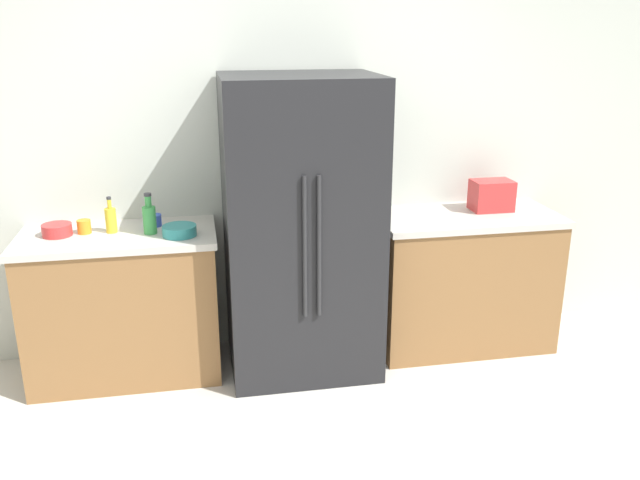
{
  "coord_description": "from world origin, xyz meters",
  "views": [
    {
      "loc": [
        -0.52,
        -2.51,
        2.09
      ],
      "look_at": [
        0.03,
        0.4,
        1.11
      ],
      "focal_mm": 37.13,
      "sensor_mm": 36.0,
      "label": 1
    }
  ],
  "objects_px": {
    "bowl_b": "(57,230)",
    "cup_a": "(154,220)",
    "bottle_b": "(111,219)",
    "toaster": "(492,195)",
    "bottle_a": "(149,218)",
    "cup_b": "(84,227)",
    "bowl_a": "(179,231)",
    "refrigerator": "(301,228)"
  },
  "relations": [
    {
      "from": "refrigerator",
      "to": "bowl_a",
      "type": "bearing_deg",
      "value": -177.95
    },
    {
      "from": "bowl_b",
      "to": "cup_a",
      "type": "bearing_deg",
      "value": 9.48
    },
    {
      "from": "refrigerator",
      "to": "toaster",
      "type": "height_order",
      "value": "refrigerator"
    },
    {
      "from": "bottle_a",
      "to": "bowl_b",
      "type": "xyz_separation_m",
      "value": [
        -0.53,
        0.06,
        -0.06
      ]
    },
    {
      "from": "refrigerator",
      "to": "bottle_a",
      "type": "relative_size",
      "value": 7.47
    },
    {
      "from": "bottle_a",
      "to": "bowl_a",
      "type": "height_order",
      "value": "bottle_a"
    },
    {
      "from": "bottle_b",
      "to": "cup_b",
      "type": "relative_size",
      "value": 2.7
    },
    {
      "from": "bottle_b",
      "to": "cup_b",
      "type": "distance_m",
      "value": 0.16
    },
    {
      "from": "bowl_a",
      "to": "bowl_b",
      "type": "distance_m",
      "value": 0.71
    },
    {
      "from": "cup_a",
      "to": "bowl_b",
      "type": "relative_size",
      "value": 0.5
    },
    {
      "from": "bottle_a",
      "to": "cup_a",
      "type": "distance_m",
      "value": 0.16
    },
    {
      "from": "refrigerator",
      "to": "toaster",
      "type": "relative_size",
      "value": 6.94
    },
    {
      "from": "refrigerator",
      "to": "cup_a",
      "type": "distance_m",
      "value": 0.89
    },
    {
      "from": "bottle_a",
      "to": "cup_b",
      "type": "distance_m",
      "value": 0.39
    },
    {
      "from": "bottle_b",
      "to": "bowl_b",
      "type": "distance_m",
      "value": 0.31
    },
    {
      "from": "refrigerator",
      "to": "bowl_a",
      "type": "distance_m",
      "value": 0.72
    },
    {
      "from": "bottle_a",
      "to": "cup_b",
      "type": "bearing_deg",
      "value": 168.77
    },
    {
      "from": "refrigerator",
      "to": "bowl_a",
      "type": "relative_size",
      "value": 9.19
    },
    {
      "from": "cup_b",
      "to": "bowl_a",
      "type": "bearing_deg",
      "value": -15.23
    },
    {
      "from": "bowl_b",
      "to": "bottle_b",
      "type": "bearing_deg",
      "value": 1.52
    },
    {
      "from": "toaster",
      "to": "bottle_a",
      "type": "height_order",
      "value": "bottle_a"
    },
    {
      "from": "toaster",
      "to": "bowl_a",
      "type": "bearing_deg",
      "value": -175.08
    },
    {
      "from": "refrigerator",
      "to": "cup_a",
      "type": "height_order",
      "value": "refrigerator"
    },
    {
      "from": "bottle_b",
      "to": "cup_b",
      "type": "xyz_separation_m",
      "value": [
        -0.16,
        0.01,
        -0.04
      ]
    },
    {
      "from": "cup_b",
      "to": "cup_a",
      "type": "bearing_deg",
      "value": 10.28
    },
    {
      "from": "bottle_a",
      "to": "bottle_b",
      "type": "distance_m",
      "value": 0.23
    },
    {
      "from": "toaster",
      "to": "bowl_b",
      "type": "relative_size",
      "value": 1.54
    },
    {
      "from": "toaster",
      "to": "bowl_b",
      "type": "height_order",
      "value": "toaster"
    },
    {
      "from": "bowl_b",
      "to": "toaster",
      "type": "bearing_deg",
      "value": 0.9
    },
    {
      "from": "bottle_a",
      "to": "cup_b",
      "type": "relative_size",
      "value": 3.03
    },
    {
      "from": "toaster",
      "to": "bottle_b",
      "type": "xyz_separation_m",
      "value": [
        -2.39,
        -0.03,
        -0.02
      ]
    },
    {
      "from": "toaster",
      "to": "bottle_b",
      "type": "relative_size",
      "value": 1.2
    },
    {
      "from": "toaster",
      "to": "refrigerator",
      "type": "bearing_deg",
      "value": -173.49
    },
    {
      "from": "bowl_a",
      "to": "bottle_a",
      "type": "bearing_deg",
      "value": 156.31
    },
    {
      "from": "bowl_b",
      "to": "refrigerator",
      "type": "bearing_deg",
      "value": -4.23
    },
    {
      "from": "bottle_b",
      "to": "cup_a",
      "type": "distance_m",
      "value": 0.26
    },
    {
      "from": "refrigerator",
      "to": "bottle_a",
      "type": "bearing_deg",
      "value": 176.89
    },
    {
      "from": "refrigerator",
      "to": "bowl_b",
      "type": "xyz_separation_m",
      "value": [
        -1.41,
        0.1,
        0.04
      ]
    },
    {
      "from": "bottle_b",
      "to": "cup_a",
      "type": "xyz_separation_m",
      "value": [
        0.24,
        0.08,
        -0.04
      ]
    },
    {
      "from": "bottle_a",
      "to": "bowl_a",
      "type": "distance_m",
      "value": 0.19
    },
    {
      "from": "bottle_a",
      "to": "bowl_b",
      "type": "relative_size",
      "value": 1.43
    },
    {
      "from": "refrigerator",
      "to": "bottle_b",
      "type": "xyz_separation_m",
      "value": [
        -1.11,
        0.11,
        0.08
      ]
    }
  ]
}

